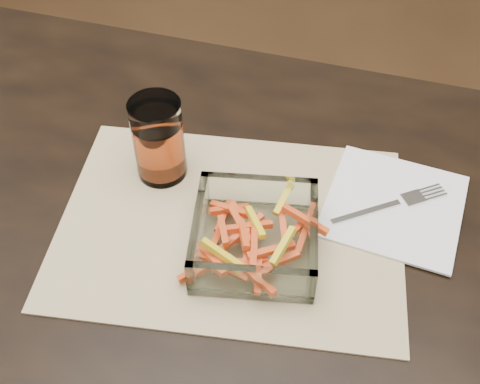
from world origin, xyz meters
name	(u,v)px	position (x,y,z in m)	size (l,w,h in m)	color
dining_table	(231,303)	(0.00, 0.00, 0.66)	(1.60, 0.90, 0.75)	black
placemat	(231,225)	(-0.02, 0.06, 0.75)	(0.45, 0.33, 0.00)	tan
glass_bowl	(255,238)	(0.02, 0.03, 0.78)	(0.18, 0.18, 0.06)	white
tumbler	(159,142)	(-0.14, 0.13, 0.81)	(0.07, 0.07, 0.12)	white
napkin	(394,205)	(0.18, 0.15, 0.76)	(0.18, 0.18, 0.00)	white
fork	(393,204)	(0.18, 0.15, 0.76)	(0.15, 0.11, 0.00)	silver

